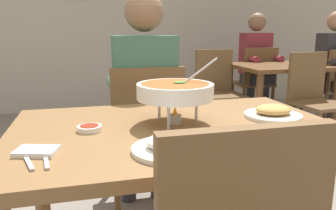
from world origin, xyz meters
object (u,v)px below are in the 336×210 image
(diner_main, at_px, (144,91))
(chair_diner_main, at_px, (145,130))
(rice_plate, at_px, (171,146))
(dining_table_far, at_px, (281,77))
(chair_bg_left, at_px, (335,84))
(patron_bg_middle, at_px, (256,59))
(dining_table_main, at_px, (177,153))
(chair_bg_right, at_px, (217,87))
(chair_bg_middle, at_px, (256,79))
(curry_bowl, at_px, (175,91))
(sauce_dish, at_px, (90,128))
(chair_bg_corner, at_px, (313,95))
(patron_bg_left, at_px, (336,63))
(appetizer_plate, at_px, (273,113))

(diner_main, bearing_deg, chair_diner_main, -90.00)
(rice_plate, distance_m, dining_table_far, 2.88)
(chair_bg_left, bearing_deg, patron_bg_middle, 135.87)
(dining_table_main, height_order, dining_table_far, same)
(chair_bg_right, bearing_deg, chair_bg_left, -6.50)
(dining_table_far, bearing_deg, chair_bg_left, -4.27)
(chair_diner_main, bearing_deg, chair_bg_middle, 45.95)
(chair_diner_main, height_order, rice_plate, chair_diner_main)
(curry_bowl, xyz_separation_m, chair_bg_left, (2.39, 1.87, -0.36))
(sauce_dish, distance_m, patron_bg_middle, 3.27)
(rice_plate, bearing_deg, dining_table_main, 69.86)
(diner_main, xyz_separation_m, chair_bg_middle, (1.72, 1.75, -0.24))
(chair_diner_main, distance_m, chair_bg_left, 2.67)
(chair_diner_main, distance_m, dining_table_far, 2.13)
(chair_bg_corner, xyz_separation_m, patron_bg_left, (0.65, 0.50, 0.24))
(sauce_dish, height_order, dining_table_far, sauce_dish)
(patron_bg_middle, bearing_deg, diner_main, -134.09)
(appetizer_plate, distance_m, patron_bg_middle, 2.83)
(chair_bg_right, bearing_deg, sauce_dish, -123.53)
(chair_bg_left, xyz_separation_m, chair_bg_right, (-1.36, 0.16, 0.00))
(chair_bg_left, bearing_deg, chair_bg_middle, 138.98)
(chair_diner_main, bearing_deg, chair_bg_left, 26.74)
(dining_table_main, bearing_deg, curry_bowl, 91.82)
(patron_bg_middle, bearing_deg, chair_bg_right, -146.52)
(curry_bowl, bearing_deg, chair_bg_left, 38.10)
(chair_bg_corner, bearing_deg, curry_bowl, -141.33)
(sauce_dish, height_order, chair_bg_left, chair_bg_left)
(sauce_dish, relative_size, chair_bg_middle, 0.10)
(chair_diner_main, distance_m, appetizer_plate, 0.84)
(dining_table_far, height_order, chair_bg_left, chair_bg_left)
(chair_diner_main, bearing_deg, patron_bg_left, 27.17)
(chair_diner_main, xyz_separation_m, diner_main, (0.00, 0.03, 0.24))
(patron_bg_middle, bearing_deg, chair_bg_corner, -90.35)
(chair_bg_left, distance_m, patron_bg_middle, 0.93)
(rice_plate, height_order, appetizer_plate, same)
(dining_table_far, relative_size, chair_bg_right, 1.11)
(dining_table_main, xyz_separation_m, sauce_dish, (-0.33, 0.02, 0.12))
(diner_main, relative_size, appetizer_plate, 5.46)
(chair_bg_corner, bearing_deg, dining_table_main, -140.57)
(diner_main, height_order, patron_bg_left, same)
(chair_diner_main, xyz_separation_m, patron_bg_middle, (1.74, 1.83, 0.24))
(chair_diner_main, height_order, diner_main, diner_main)
(chair_bg_middle, bearing_deg, chair_bg_right, -148.67)
(curry_bowl, height_order, appetizer_plate, curry_bowl)
(chair_bg_right, height_order, patron_bg_left, patron_bg_left)
(appetizer_plate, xyz_separation_m, patron_bg_middle, (1.31, 2.51, -0.01))
(sauce_dish, height_order, chair_bg_middle, chair_bg_middle)
(dining_table_main, relative_size, appetizer_plate, 5.24)
(dining_table_main, height_order, diner_main, diner_main)
(chair_bg_middle, bearing_deg, chair_diner_main, -134.05)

